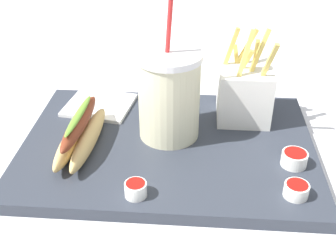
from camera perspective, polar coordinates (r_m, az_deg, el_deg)
name	(u,v)px	position (r m, az deg, el deg)	size (l,w,h in m)	color
ground_plane	(168,157)	(0.72, 0.00, -4.05)	(2.40, 2.40, 0.02)	silver
food_tray	(168,147)	(0.71, 0.00, -2.74)	(0.47, 0.33, 0.02)	#2D333D
soda_cup	(168,95)	(0.68, -0.03, 4.09)	(0.10, 0.10, 0.24)	beige
fries_basket	(244,92)	(0.76, 9.95, 4.44)	(0.09, 0.09, 0.16)	white
hot_dog_1	(81,133)	(0.69, -11.38, -0.94)	(0.06, 0.18, 0.06)	tan
ketchup_cup_1	(136,189)	(0.59, -4.26, -8.19)	(0.03, 0.03, 0.02)	white
ketchup_cup_2	(294,158)	(0.67, 16.24, -4.06)	(0.04, 0.04, 0.02)	white
ketchup_cup_3	(296,189)	(0.62, 16.48, -7.98)	(0.03, 0.03, 0.02)	white
napkin_stack	(99,105)	(0.81, -8.98, 2.74)	(0.11, 0.10, 0.01)	white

